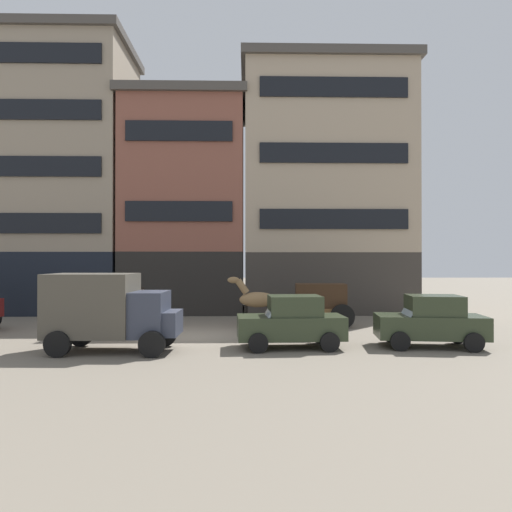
{
  "coord_description": "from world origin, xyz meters",
  "views": [
    {
      "loc": [
        2.46,
        -18.73,
        3.1
      ],
      "look_at": [
        2.91,
        1.99,
        3.25
      ],
      "focal_mm": 32.66,
      "sensor_mm": 36.0,
      "label": 1
    }
  ],
  "objects_px": {
    "pedestrian_officer": "(142,304)",
    "sedan_dark": "(431,321)",
    "delivery_truck_far": "(109,309)",
    "sedan_light": "(291,322)",
    "cargo_wagon": "(319,302)",
    "draft_horse": "(256,299)"
  },
  "relations": [
    {
      "from": "sedan_dark",
      "to": "pedestrian_officer",
      "type": "bearing_deg",
      "value": 152.85
    },
    {
      "from": "delivery_truck_far",
      "to": "pedestrian_officer",
      "type": "distance_m",
      "value": 6.45
    },
    {
      "from": "cargo_wagon",
      "to": "sedan_light",
      "type": "distance_m",
      "value": 5.44
    },
    {
      "from": "delivery_truck_far",
      "to": "pedestrian_officer",
      "type": "xyz_separation_m",
      "value": [
        -0.33,
        6.43,
        -0.44
      ]
    },
    {
      "from": "sedan_dark",
      "to": "sedan_light",
      "type": "height_order",
      "value": "same"
    },
    {
      "from": "delivery_truck_far",
      "to": "sedan_dark",
      "type": "bearing_deg",
      "value": 2.81
    },
    {
      "from": "draft_horse",
      "to": "delivery_truck_far",
      "type": "relative_size",
      "value": 0.53
    },
    {
      "from": "cargo_wagon",
      "to": "pedestrian_officer",
      "type": "bearing_deg",
      "value": 174.61
    },
    {
      "from": "draft_horse",
      "to": "sedan_light",
      "type": "relative_size",
      "value": 0.62
    },
    {
      "from": "sedan_dark",
      "to": "pedestrian_officer",
      "type": "xyz_separation_m",
      "value": [
        -11.46,
        5.88,
        0.07
      ]
    },
    {
      "from": "pedestrian_officer",
      "to": "sedan_dark",
      "type": "bearing_deg",
      "value": -27.15
    },
    {
      "from": "draft_horse",
      "to": "delivery_truck_far",
      "type": "height_order",
      "value": "delivery_truck_far"
    },
    {
      "from": "sedan_light",
      "to": "cargo_wagon",
      "type": "bearing_deg",
      "value": 70.64
    },
    {
      "from": "sedan_dark",
      "to": "pedestrian_officer",
      "type": "distance_m",
      "value": 12.89
    },
    {
      "from": "delivery_truck_far",
      "to": "sedan_light",
      "type": "xyz_separation_m",
      "value": [
        6.19,
        0.52,
        -0.51
      ]
    },
    {
      "from": "delivery_truck_far",
      "to": "cargo_wagon",
      "type": "bearing_deg",
      "value": 35.22
    },
    {
      "from": "sedan_light",
      "to": "pedestrian_officer",
      "type": "relative_size",
      "value": 2.1
    },
    {
      "from": "sedan_dark",
      "to": "sedan_light",
      "type": "distance_m",
      "value": 4.94
    },
    {
      "from": "draft_horse",
      "to": "sedan_dark",
      "type": "distance_m",
      "value": 7.95
    },
    {
      "from": "sedan_dark",
      "to": "cargo_wagon",
      "type": "bearing_deg",
      "value": 121.64
    },
    {
      "from": "delivery_truck_far",
      "to": "sedan_dark",
      "type": "xyz_separation_m",
      "value": [
        11.13,
        0.55,
        -0.51
      ]
    },
    {
      "from": "pedestrian_officer",
      "to": "sedan_light",
      "type": "bearing_deg",
      "value": -42.18
    }
  ]
}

